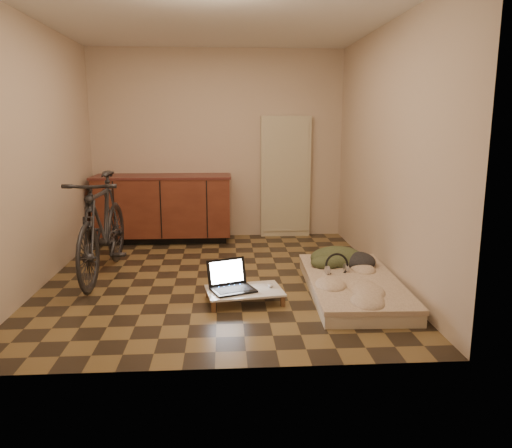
{
  "coord_description": "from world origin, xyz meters",
  "views": [
    {
      "loc": [
        0.08,
        -5.07,
        1.62
      ],
      "look_at": [
        0.41,
        0.11,
        0.55
      ],
      "focal_mm": 35.0,
      "sensor_mm": 36.0,
      "label": 1
    }
  ],
  "objects": [
    {
      "name": "mouse",
      "position": [
        0.5,
        -0.67,
        0.13
      ],
      "size": [
        0.07,
        0.1,
        0.03
      ],
      "primitive_type": "ellipsoid",
      "rotation": [
        0.0,
        0.0,
        -0.26
      ],
      "color": "silver",
      "rests_on": "lap_desk"
    },
    {
      "name": "lap_desk",
      "position": [
        0.25,
        -0.74,
        0.1
      ],
      "size": [
        0.74,
        0.54,
        0.11
      ],
      "rotation": [
        0.0,
        0.0,
        0.15
      ],
      "color": "brown",
      "rests_on": "ground"
    },
    {
      "name": "cabinets",
      "position": [
        -0.75,
        1.7,
        0.47
      ],
      "size": [
        1.84,
        0.62,
        0.91
      ],
      "color": "black",
      "rests_on": "ground"
    },
    {
      "name": "futon",
      "position": [
        1.3,
        -0.56,
        0.08
      ],
      "size": [
        0.9,
        1.78,
        0.15
      ],
      "rotation": [
        0.0,
        0.0,
        -0.04
      ],
      "color": "beige",
      "rests_on": "ground"
    },
    {
      "name": "clothing_pile",
      "position": [
        1.32,
        -0.05,
        0.27
      ],
      "size": [
        0.62,
        0.52,
        0.24
      ],
      "primitive_type": null,
      "rotation": [
        0.0,
        0.0,
        -0.04
      ],
      "color": "#384226",
      "rests_on": "futon"
    },
    {
      "name": "room_shell",
      "position": [
        0.0,
        0.0,
        1.3
      ],
      "size": [
        3.5,
        4.0,
        2.6
      ],
      "color": "brown",
      "rests_on": "ground"
    },
    {
      "name": "laptop",
      "position": [
        0.13,
        -0.72,
        0.17
      ],
      "size": [
        0.47,
        0.45,
        0.26
      ],
      "rotation": [
        0.0,
        0.0,
        0.37
      ],
      "color": "black",
      "rests_on": "lap_desk"
    },
    {
      "name": "headphones",
      "position": [
        1.18,
        -0.39,
        0.24
      ],
      "size": [
        0.29,
        0.27,
        0.18
      ],
      "primitive_type": null,
      "rotation": [
        0.0,
        0.0,
        0.12
      ],
      "color": "black",
      "rests_on": "futon"
    },
    {
      "name": "appliance_panel",
      "position": [
        0.95,
        1.94,
        0.85
      ],
      "size": [
        0.7,
        0.1,
        1.7
      ],
      "primitive_type": "cube",
      "color": "beige",
      "rests_on": "ground"
    },
    {
      "name": "bicycle",
      "position": [
        -1.2,
        0.13,
        0.6
      ],
      "size": [
        0.59,
        1.88,
        1.21
      ],
      "primitive_type": "imported",
      "rotation": [
        0.0,
        0.0,
        -0.02
      ],
      "color": "black",
      "rests_on": "ground"
    }
  ]
}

